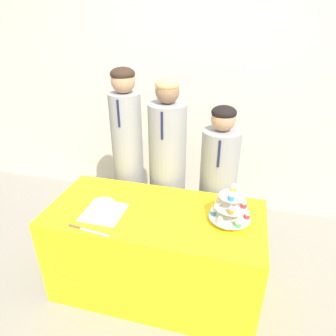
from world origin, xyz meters
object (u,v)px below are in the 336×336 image
at_px(cake_knife, 82,229).
at_px(cupcake_stand, 230,207).
at_px(student_2, 217,190).
at_px(student_1, 167,175).
at_px(student_0, 129,164).
at_px(round_cake, 103,207).

distance_m(cake_knife, cupcake_stand, 1.00).
bearing_deg(student_2, student_1, 180.00).
xyz_separation_m(cupcake_stand, student_1, (-0.57, 0.54, -0.11)).
bearing_deg(cupcake_stand, student_1, 136.92).
xyz_separation_m(cupcake_stand, student_2, (-0.13, 0.54, -0.20)).
bearing_deg(student_0, student_2, -0.00).
bearing_deg(cake_knife, cupcake_stand, 25.82).
xyz_separation_m(student_1, student_2, (0.44, -0.00, -0.09)).
bearing_deg(student_0, cake_knife, -89.73).
xyz_separation_m(cupcake_stand, student_0, (-0.94, 0.54, -0.06)).
relative_size(cupcake_stand, student_1, 0.18).
distance_m(cupcake_stand, student_0, 1.08).
distance_m(cupcake_stand, student_1, 0.80).
relative_size(round_cake, student_1, 0.17).
xyz_separation_m(cake_knife, student_2, (0.80, 0.87, -0.09)).
bearing_deg(round_cake, student_2, 42.03).
xyz_separation_m(round_cake, student_0, (-0.07, 0.67, 0.01)).
height_order(round_cake, cake_knife, round_cake).
height_order(cake_knife, student_0, student_0).
bearing_deg(student_0, cupcake_stand, -29.84).
bearing_deg(student_2, cake_knife, -132.82).
xyz_separation_m(round_cake, student_1, (0.29, 0.67, -0.05)).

